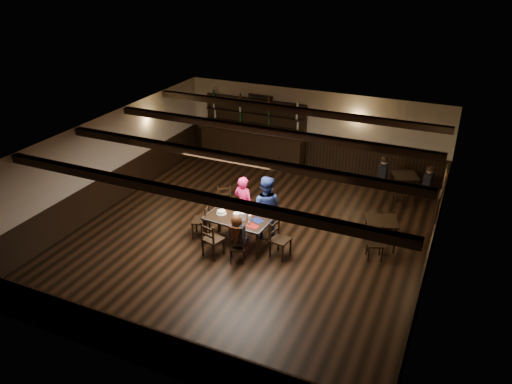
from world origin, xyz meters
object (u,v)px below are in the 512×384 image
at_px(chair_near_right, 237,247).
at_px(woman_pink, 244,204).
at_px(chair_near_left, 211,238).
at_px(man_blue, 265,207).
at_px(dining_table, 237,221).
at_px(cake, 221,212).
at_px(bar_counter, 253,141).

relative_size(chair_near_right, woman_pink, 0.49).
bearing_deg(chair_near_left, man_blue, 60.27).
height_order(chair_near_right, man_blue, man_blue).
bearing_deg(woman_pink, dining_table, 112.40).
bearing_deg(man_blue, cake, 21.47).
distance_m(chair_near_left, man_blue, 1.69).
xyz_separation_m(man_blue, bar_counter, (-2.43, 4.58, -0.13)).
bearing_deg(bar_counter, man_blue, -62.03).
xyz_separation_m(dining_table, bar_counter, (-1.94, 5.25, 0.05)).
bearing_deg(chair_near_right, bar_counter, 111.06).
distance_m(chair_near_right, woman_pink, 1.61).
bearing_deg(bar_counter, woman_pink, -68.53).
height_order(man_blue, cake, man_blue).
relative_size(chair_near_left, cake, 3.63).
distance_m(dining_table, chair_near_left, 0.86).
bearing_deg(man_blue, chair_near_right, 75.43).
xyz_separation_m(woman_pink, cake, (-0.31, -0.66, 0.01)).
height_order(dining_table, bar_counter, bar_counter).
distance_m(chair_near_left, woman_pink, 1.55).
relative_size(chair_near_left, woman_pink, 0.61).
bearing_deg(woman_pink, man_blue, -177.25).
distance_m(woman_pink, man_blue, 0.67).
relative_size(dining_table, man_blue, 0.99).
xyz_separation_m(chair_near_right, bar_counter, (-2.31, 5.99, 0.28)).
distance_m(dining_table, chair_near_right, 0.86).
xyz_separation_m(chair_near_left, man_blue, (0.83, 1.45, 0.31)).
bearing_deg(chair_near_left, chair_near_right, 3.09).
xyz_separation_m(chair_near_left, chair_near_right, (0.70, 0.04, -0.11)).
distance_m(man_blue, bar_counter, 5.19).
xyz_separation_m(chair_near_right, woman_pink, (-0.53, 1.49, 0.33)).
xyz_separation_m(dining_table, chair_near_left, (-0.34, -0.79, -0.12)).
bearing_deg(woman_pink, bar_counter, -59.17).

